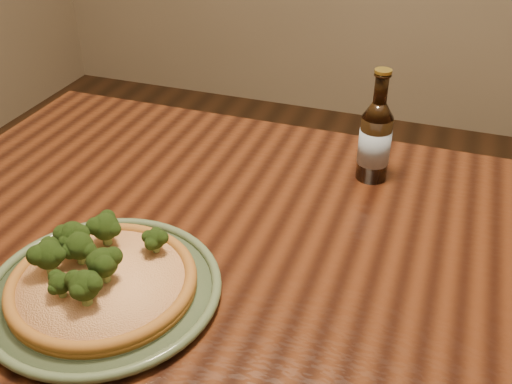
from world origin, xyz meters
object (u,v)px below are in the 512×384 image
(beer_bottle, at_px, (375,140))
(table, at_px, (352,324))
(plate, at_px, (104,290))
(pizza, at_px, (100,278))

(beer_bottle, bearing_deg, table, -80.04)
(plate, bearing_deg, pizza, 154.97)
(table, height_order, beer_bottle, beer_bottle)
(plate, xyz_separation_m, beer_bottle, (0.29, 0.45, 0.07))
(plate, distance_m, beer_bottle, 0.54)
(plate, height_order, pizza, pizza)
(pizza, bearing_deg, table, 24.50)
(table, height_order, plate, plate)
(beer_bottle, bearing_deg, plate, -120.27)
(pizza, height_order, beer_bottle, beer_bottle)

